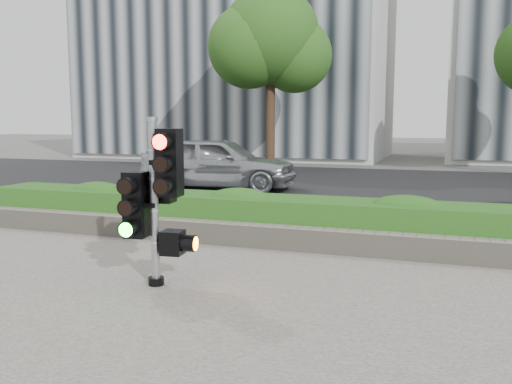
% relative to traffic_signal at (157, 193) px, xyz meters
% --- Properties ---
extents(ground, '(120.00, 120.00, 0.00)m').
position_rel_traffic_signal_xyz_m(ground, '(1.12, 0.34, -1.12)').
color(ground, '#51514C').
rests_on(ground, ground).
extents(sidewalk, '(16.00, 11.00, 0.03)m').
position_rel_traffic_signal_xyz_m(sidewalk, '(1.12, -2.16, -1.10)').
color(sidewalk, '#9E9389').
rests_on(sidewalk, ground).
extents(road, '(60.00, 13.00, 0.02)m').
position_rel_traffic_signal_xyz_m(road, '(1.12, 10.34, -1.11)').
color(road, black).
rests_on(road, ground).
extents(curb, '(60.00, 0.25, 0.12)m').
position_rel_traffic_signal_xyz_m(curb, '(1.12, 3.49, -1.06)').
color(curb, gray).
rests_on(curb, ground).
extents(stone_wall, '(12.00, 0.32, 0.34)m').
position_rel_traffic_signal_xyz_m(stone_wall, '(1.12, 2.24, -0.92)').
color(stone_wall, gray).
rests_on(stone_wall, sidewalk).
extents(hedge, '(12.00, 1.00, 0.68)m').
position_rel_traffic_signal_xyz_m(hedge, '(1.12, 2.89, -0.75)').
color(hedge, '#4A952D').
rests_on(hedge, sidewalk).
extents(building_left, '(16.00, 9.00, 15.00)m').
position_rel_traffic_signal_xyz_m(building_left, '(-7.88, 23.34, 6.38)').
color(building_left, '#B7B7B2').
rests_on(building_left, ground).
extents(tree_left, '(4.61, 4.03, 7.34)m').
position_rel_traffic_signal_xyz_m(tree_left, '(-3.40, 14.89, 3.93)').
color(tree_left, black).
rests_on(tree_left, ground).
extents(traffic_signal, '(0.70, 0.54, 1.97)m').
position_rel_traffic_signal_xyz_m(traffic_signal, '(0.00, 0.00, 0.00)').
color(traffic_signal, black).
rests_on(traffic_signal, sidewalk).
extents(car_silver, '(4.55, 2.18, 1.50)m').
position_rel_traffic_signal_xyz_m(car_silver, '(-2.94, 8.67, -0.35)').
color(car_silver, '#A1A3A8').
rests_on(car_silver, road).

